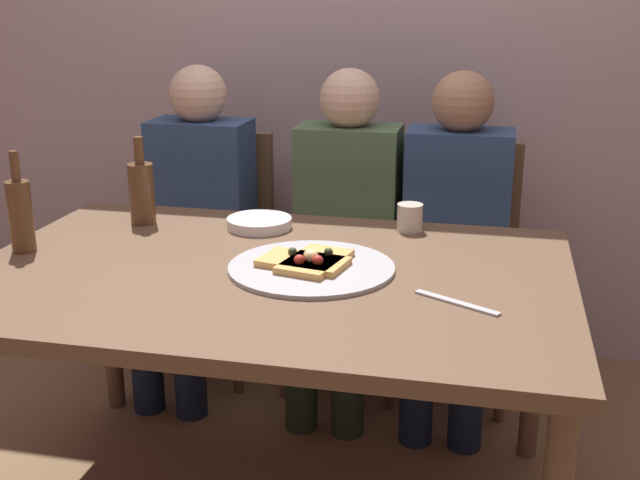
% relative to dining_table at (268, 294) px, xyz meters
% --- Properties ---
extents(back_wall, '(6.00, 0.10, 2.60)m').
position_rel_dining_table_xyz_m(back_wall, '(0.00, 1.29, 0.63)').
color(back_wall, '#B29EA3').
rests_on(back_wall, ground_plane).
extents(dining_table, '(1.55, 1.05, 0.74)m').
position_rel_dining_table_xyz_m(dining_table, '(0.00, 0.00, 0.00)').
color(dining_table, brown).
rests_on(dining_table, ground_plane).
extents(pizza_tray, '(0.43, 0.43, 0.01)m').
position_rel_dining_table_xyz_m(pizza_tray, '(0.11, 0.02, 0.08)').
color(pizza_tray, '#ADADB2').
rests_on(pizza_tray, dining_table).
extents(pizza_slice_last, '(0.24, 0.17, 0.05)m').
position_rel_dining_table_xyz_m(pizza_slice_last, '(0.09, 0.02, 0.09)').
color(pizza_slice_last, tan).
rests_on(pizza_slice_last, pizza_tray).
extents(pizza_slice_extra, '(0.17, 0.24, 0.05)m').
position_rel_dining_table_xyz_m(pizza_slice_extra, '(0.12, 0.03, 0.09)').
color(pizza_slice_extra, tan).
rests_on(pizza_slice_extra, pizza_tray).
extents(wine_bottle, '(0.07, 0.07, 0.28)m').
position_rel_dining_table_xyz_m(wine_bottle, '(-0.70, -0.00, 0.18)').
color(wine_bottle, brown).
rests_on(wine_bottle, dining_table).
extents(beer_bottle, '(0.08, 0.08, 0.27)m').
position_rel_dining_table_xyz_m(beer_bottle, '(-0.49, 0.32, 0.17)').
color(beer_bottle, brown).
rests_on(beer_bottle, dining_table).
extents(tumbler_near, '(0.08, 0.08, 0.08)m').
position_rel_dining_table_xyz_m(tumbler_near, '(0.32, 0.42, 0.11)').
color(tumbler_near, beige).
rests_on(tumbler_near, dining_table).
extents(plate_stack, '(0.20, 0.20, 0.03)m').
position_rel_dining_table_xyz_m(plate_stack, '(-0.13, 0.35, 0.09)').
color(plate_stack, white).
rests_on(plate_stack, dining_table).
extents(table_knife, '(0.20, 0.12, 0.01)m').
position_rel_dining_table_xyz_m(table_knife, '(0.49, -0.13, 0.07)').
color(table_knife, '#B7B7BC').
rests_on(table_knife, dining_table).
extents(chair_left, '(0.44, 0.44, 0.90)m').
position_rel_dining_table_xyz_m(chair_left, '(-0.51, 0.92, -0.15)').
color(chair_left, brown).
rests_on(chair_left, ground_plane).
extents(chair_middle, '(0.44, 0.44, 0.90)m').
position_rel_dining_table_xyz_m(chair_middle, '(0.05, 0.92, -0.15)').
color(chair_middle, brown).
rests_on(chair_middle, ground_plane).
extents(chair_right, '(0.44, 0.44, 0.90)m').
position_rel_dining_table_xyz_m(chair_right, '(0.44, 0.92, -0.15)').
color(chair_right, brown).
rests_on(chair_right, ground_plane).
extents(guest_in_sweater, '(0.36, 0.56, 1.17)m').
position_rel_dining_table_xyz_m(guest_in_sweater, '(-0.51, 0.77, -0.02)').
color(guest_in_sweater, navy).
rests_on(guest_in_sweater, ground_plane).
extents(guest_in_beanie, '(0.36, 0.56, 1.17)m').
position_rel_dining_table_xyz_m(guest_in_beanie, '(0.05, 0.77, -0.02)').
color(guest_in_beanie, '#4C6B47').
rests_on(guest_in_beanie, ground_plane).
extents(guest_by_wall, '(0.36, 0.56, 1.17)m').
position_rel_dining_table_xyz_m(guest_by_wall, '(0.44, 0.77, -0.02)').
color(guest_by_wall, navy).
rests_on(guest_by_wall, ground_plane).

